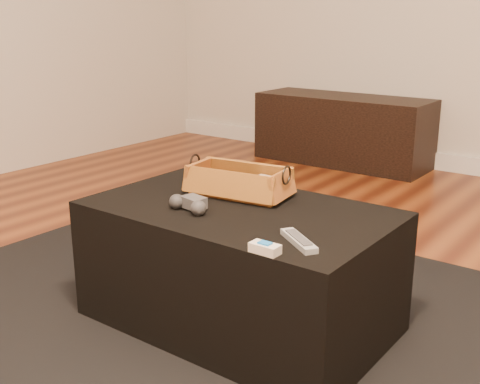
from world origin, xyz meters
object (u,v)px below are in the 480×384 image
Objects in this scene: wicker_basket at (239,183)px; game_controller at (190,204)px; ottoman at (239,266)px; cream_gadget at (265,248)px; media_cabinet at (343,130)px; tv_remote at (232,189)px; silver_remote at (299,240)px.

game_controller is at bearing -94.48° from wicker_basket.
game_controller is (-0.10, -0.13, 0.23)m from ottoman.
ottoman is 2.57× the size of wicker_basket.
game_controller reaches higher than cream_gadget.
media_cabinet is 2.61m from game_controller.
tv_remote is 0.50m from silver_remote.
ottoman is at bearing 52.07° from game_controller.
wicker_basket is at bearing 85.52° from game_controller.
tv_remote is at bearing -71.99° from media_cabinet.
tv_remote is 0.03m from wicker_basket.
cream_gadget is (0.30, -0.28, 0.22)m from ottoman.
silver_remote is (0.41, -0.27, -0.03)m from wicker_basket.
media_cabinet is 2.39m from tv_remote.
tv_remote is 0.50× the size of wicker_basket.
ottoman is 0.43m from silver_remote.
game_controller reaches higher than tv_remote.
media_cabinet is 3.19× the size of wicker_basket.
media_cabinet is 7.97× the size of game_controller.
ottoman is 0.27m from tv_remote.
tv_remote is (-0.10, 0.09, 0.23)m from ottoman.
wicker_basket reaches higher than media_cabinet.
wicker_basket is 0.54m from cream_gadget.
media_cabinet is 2.88m from cream_gadget.
silver_remote is at bearing -26.31° from ottoman.
ottoman is 6.43× the size of game_controller.
ottoman is at bearing -57.61° from tv_remote.
cream_gadget is at bearing -107.73° from silver_remote.
tv_remote is 1.17× the size of silver_remote.
game_controller is 1.88× the size of cream_gadget.
wicker_basket is 0.24m from game_controller.
tv_remote reaches higher than cream_gadget.
wicker_basket is 0.50m from silver_remote.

